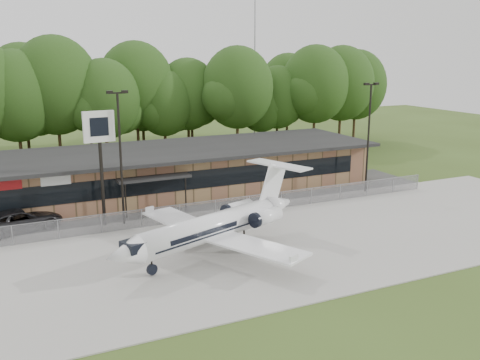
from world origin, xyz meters
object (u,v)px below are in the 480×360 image
terminal (158,172)px  business_jet (216,227)px  suv (20,220)px  pole_sign (100,139)px

terminal → business_jet: size_ratio=2.66×
business_jet → suv: (-11.40, 10.33, -1.03)m
pole_sign → business_jet: bearing=-62.9°
business_jet → terminal: bearing=66.5°
business_jet → pole_sign: (-5.48, 8.94, 4.84)m
terminal → business_jet: 16.12m
terminal → suv: bearing=-155.0°
business_jet → pole_sign: 11.55m
suv → business_jet: bearing=-148.3°
terminal → suv: (-12.33, -5.76, -1.33)m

